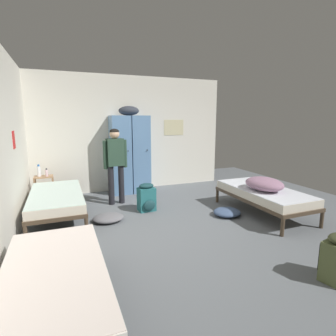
{
  "coord_description": "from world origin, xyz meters",
  "views": [
    {
      "loc": [
        -1.68,
        -3.9,
        1.78
      ],
      "look_at": [
        0.0,
        0.27,
        0.95
      ],
      "focal_mm": 28.65,
      "sensor_mm": 36.0,
      "label": 1
    }
  ],
  "objects_px": {
    "clothes_pile_grey": "(108,218)",
    "clothes_pile_denim": "(227,212)",
    "lotion_bottle": "(47,173)",
    "bedding_heap": "(264,184)",
    "water_bottle": "(39,171)",
    "bed_left_rear": "(56,198)",
    "bed_left_front": "(54,280)",
    "shelf_unit": "(44,186)",
    "locker_bank": "(130,153)",
    "bed_right": "(263,194)",
    "person_traveler": "(115,159)",
    "backpack_teal": "(147,198)"
  },
  "relations": [
    {
      "from": "locker_bank",
      "to": "backpack_teal",
      "type": "bearing_deg",
      "value": -92.05
    },
    {
      "from": "bed_right",
      "to": "person_traveler",
      "type": "height_order",
      "value": "person_traveler"
    },
    {
      "from": "locker_bank",
      "to": "bedding_heap",
      "type": "xyz_separation_m",
      "value": [
        1.87,
        -2.52,
        -0.36
      ]
    },
    {
      "from": "bed_right",
      "to": "clothes_pile_denim",
      "type": "bearing_deg",
      "value": 167.79
    },
    {
      "from": "bed_right",
      "to": "clothes_pile_denim",
      "type": "distance_m",
      "value": 0.78
    },
    {
      "from": "clothes_pile_grey",
      "to": "backpack_teal",
      "type": "bearing_deg",
      "value": 19.02
    },
    {
      "from": "bed_left_front",
      "to": "bed_right",
      "type": "bearing_deg",
      "value": 22.4
    },
    {
      "from": "locker_bank",
      "to": "bedding_heap",
      "type": "distance_m",
      "value": 3.16
    },
    {
      "from": "bed_left_rear",
      "to": "person_traveler",
      "type": "xyz_separation_m",
      "value": [
        1.17,
        0.47,
        0.57
      ]
    },
    {
      "from": "locker_bank",
      "to": "bed_left_front",
      "type": "height_order",
      "value": "locker_bank"
    },
    {
      "from": "bed_left_rear",
      "to": "clothes_pile_denim",
      "type": "xyz_separation_m",
      "value": [
        2.92,
        -1.02,
        -0.31
      ]
    },
    {
      "from": "clothes_pile_grey",
      "to": "person_traveler",
      "type": "bearing_deg",
      "value": 70.28
    },
    {
      "from": "person_traveler",
      "to": "bed_right",
      "type": "bearing_deg",
      "value": -33.76
    },
    {
      "from": "backpack_teal",
      "to": "clothes_pile_denim",
      "type": "xyz_separation_m",
      "value": [
        1.3,
        -0.82,
        -0.19
      ]
    },
    {
      "from": "bed_left_rear",
      "to": "backpack_teal",
      "type": "distance_m",
      "value": 1.64
    },
    {
      "from": "backpack_teal",
      "to": "bed_left_front",
      "type": "bearing_deg",
      "value": -123.41
    },
    {
      "from": "bed_right",
      "to": "clothes_pile_grey",
      "type": "distance_m",
      "value": 2.89
    },
    {
      "from": "bed_left_rear",
      "to": "lotion_bottle",
      "type": "relative_size",
      "value": 10.92
    },
    {
      "from": "bed_left_front",
      "to": "water_bottle",
      "type": "relative_size",
      "value": 7.38
    },
    {
      "from": "shelf_unit",
      "to": "bed_right",
      "type": "height_order",
      "value": "shelf_unit"
    },
    {
      "from": "bed_left_rear",
      "to": "clothes_pile_grey",
      "type": "distance_m",
      "value": 1.01
    },
    {
      "from": "person_traveler",
      "to": "clothes_pile_denim",
      "type": "relative_size",
      "value": 3.12
    },
    {
      "from": "shelf_unit",
      "to": "backpack_teal",
      "type": "height_order",
      "value": "shelf_unit"
    },
    {
      "from": "shelf_unit",
      "to": "person_traveler",
      "type": "xyz_separation_m",
      "value": [
        1.42,
        -0.68,
        0.61
      ]
    },
    {
      "from": "lotion_bottle",
      "to": "shelf_unit",
      "type": "bearing_deg",
      "value": 150.26
    },
    {
      "from": "bed_left_front",
      "to": "locker_bank",
      "type": "bearing_deg",
      "value": 66.93
    },
    {
      "from": "backpack_teal",
      "to": "water_bottle",
      "type": "bearing_deg",
      "value": 144.76
    },
    {
      "from": "bed_right",
      "to": "lotion_bottle",
      "type": "height_order",
      "value": "lotion_bottle"
    },
    {
      "from": "water_bottle",
      "to": "bedding_heap",
      "type": "bearing_deg",
      "value": -32.06
    },
    {
      "from": "water_bottle",
      "to": "lotion_bottle",
      "type": "xyz_separation_m",
      "value": [
        0.15,
        -0.06,
        -0.04
      ]
    },
    {
      "from": "clothes_pile_denim",
      "to": "lotion_bottle",
      "type": "bearing_deg",
      "value": 145.49
    },
    {
      "from": "backpack_teal",
      "to": "clothes_pile_grey",
      "type": "xyz_separation_m",
      "value": [
        -0.79,
        -0.27,
        -0.2
      ]
    },
    {
      "from": "bed_left_rear",
      "to": "clothes_pile_denim",
      "type": "relative_size",
      "value": 3.75
    },
    {
      "from": "person_traveler",
      "to": "lotion_bottle",
      "type": "relative_size",
      "value": 9.08
    },
    {
      "from": "bed_left_front",
      "to": "clothes_pile_denim",
      "type": "relative_size",
      "value": 3.75
    },
    {
      "from": "bed_left_rear",
      "to": "clothes_pile_grey",
      "type": "bearing_deg",
      "value": -30.23
    },
    {
      "from": "bed_left_rear",
      "to": "bed_right",
      "type": "bearing_deg",
      "value": -17.98
    },
    {
      "from": "clothes_pile_grey",
      "to": "clothes_pile_denim",
      "type": "distance_m",
      "value": 2.17
    },
    {
      "from": "bed_left_front",
      "to": "bed_right",
      "type": "distance_m",
      "value": 3.91
    },
    {
      "from": "backpack_teal",
      "to": "clothes_pile_denim",
      "type": "relative_size",
      "value": 1.09
    },
    {
      "from": "shelf_unit",
      "to": "bed_left_front",
      "type": "distance_m",
      "value": 3.82
    },
    {
      "from": "locker_bank",
      "to": "lotion_bottle",
      "type": "bearing_deg",
      "value": -175.22
    },
    {
      "from": "person_traveler",
      "to": "lotion_bottle",
      "type": "height_order",
      "value": "person_traveler"
    },
    {
      "from": "bedding_heap",
      "to": "water_bottle",
      "type": "xyz_separation_m",
      "value": [
        -3.88,
        2.43,
        0.08
      ]
    },
    {
      "from": "locker_bank",
      "to": "backpack_teal",
      "type": "distance_m",
      "value": 1.64
    },
    {
      "from": "lotion_bottle",
      "to": "backpack_teal",
      "type": "xyz_separation_m",
      "value": [
        1.8,
        -1.32,
        -0.39
      ]
    },
    {
      "from": "bed_left_rear",
      "to": "backpack_teal",
      "type": "bearing_deg",
      "value": -7.3
    },
    {
      "from": "bed_left_front",
      "to": "bed_left_rear",
      "type": "bearing_deg",
      "value": 90.0
    },
    {
      "from": "backpack_teal",
      "to": "clothes_pile_grey",
      "type": "distance_m",
      "value": 0.86
    },
    {
      "from": "locker_bank",
      "to": "person_traveler",
      "type": "relative_size",
      "value": 1.31
    }
  ]
}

